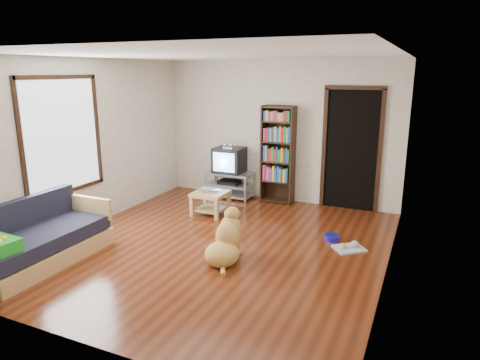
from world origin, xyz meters
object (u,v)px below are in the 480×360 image
at_px(laptop, 209,191).
at_px(crt_tv, 230,160).
at_px(grey_rag, 349,249).
at_px(sofa, 40,242).
at_px(dog, 226,242).
at_px(dog_bowl, 332,237).
at_px(tv_stand, 230,184).
at_px(bookshelf, 278,149).
at_px(coffee_table, 210,199).

height_order(laptop, crt_tv, crt_tv).
xyz_separation_m(grey_rag, sofa, (-3.59, -2.00, 0.25)).
distance_m(sofa, dog, 2.40).
bearing_deg(dog_bowl, laptop, 172.71).
bearing_deg(grey_rag, sofa, -150.88).
bearing_deg(dog_bowl, crt_tv, 148.79).
bearing_deg(tv_stand, dog, -65.36).
distance_m(dog_bowl, sofa, 3.99).
height_order(laptop, dog_bowl, laptop).
xyz_separation_m(tv_stand, crt_tv, (0.00, 0.02, 0.47)).
relative_size(crt_tv, sofa, 0.32).
xyz_separation_m(dog_bowl, grey_rag, (0.30, -0.25, -0.03)).
distance_m(laptop, bookshelf, 1.56).
relative_size(bookshelf, sofa, 1.00).
bearing_deg(crt_tv, dog, -65.54).
distance_m(dog_bowl, tv_stand, 2.71).
relative_size(crt_tv, bookshelf, 0.32).
height_order(tv_stand, sofa, sofa).
height_order(bookshelf, sofa, bookshelf).
relative_size(laptop, dog, 0.41).
bearing_deg(laptop, crt_tv, 67.19).
bearing_deg(crt_tv, tv_stand, -90.00).
distance_m(grey_rag, dog, 1.74).
distance_m(grey_rag, tv_stand, 3.09).
xyz_separation_m(bookshelf, coffee_table, (-0.80, -1.17, -0.72)).
relative_size(laptop, crt_tv, 0.60).
height_order(tv_stand, dog, dog).
bearing_deg(coffee_table, dog_bowl, -8.07).
bearing_deg(laptop, coffee_table, 59.61).
xyz_separation_m(laptop, dog, (1.06, -1.53, -0.16)).
height_order(grey_rag, coffee_table, coffee_table).
distance_m(laptop, coffee_table, 0.14).
distance_m(dog_bowl, grey_rag, 0.39).
height_order(laptop, dog, dog).
bearing_deg(tv_stand, bookshelf, 5.63).
bearing_deg(laptop, sofa, -144.37).
distance_m(crt_tv, dog, 2.95).
bearing_deg(dog_bowl, bookshelf, 132.80).
height_order(crt_tv, bookshelf, bookshelf).
bearing_deg(crt_tv, sofa, -104.93).
relative_size(laptop, tv_stand, 0.39).
xyz_separation_m(dog_bowl, coffee_table, (-2.17, 0.31, 0.24)).
height_order(grey_rag, tv_stand, tv_stand).
xyz_separation_m(grey_rag, coffee_table, (-2.47, 0.56, 0.27)).
relative_size(grey_rag, tv_stand, 0.44).
height_order(crt_tv, dog, crt_tv).
xyz_separation_m(grey_rag, bookshelf, (-1.67, 1.72, 0.99)).
bearing_deg(coffee_table, grey_rag, -12.74).
relative_size(dog_bowl, crt_tv, 0.38).
xyz_separation_m(laptop, grey_rag, (2.47, -0.53, -0.40)).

